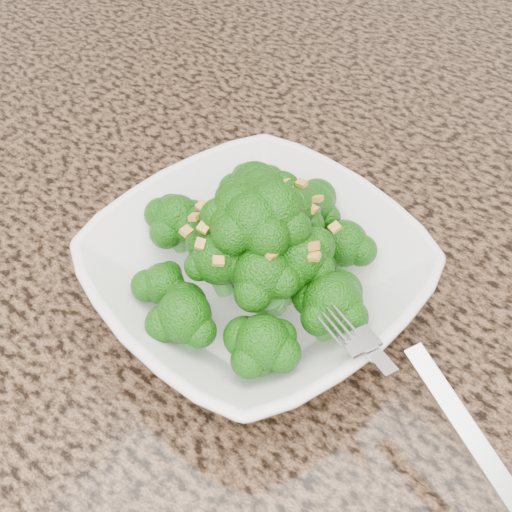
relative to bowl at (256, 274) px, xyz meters
The scene contains 6 objects.
cabinet 0.51m from the bowl, 72.80° to the left, with size 1.55×0.95×0.87m, color #332215.
granite_counter 0.13m from the bowl, 72.80° to the left, with size 1.64×1.04×0.03m, color brown.
bowl is the anchor object (origin of this frame).
broccoli_pile 0.07m from the bowl, ahead, with size 0.21×0.21×0.08m, color #15580A, non-canonical shape.
garlic_topping 0.11m from the bowl, ahead, with size 0.13×0.13×0.01m, color gold, non-canonical shape.
fork 0.14m from the bowl, 12.69° to the right, with size 0.18×0.03×0.01m, color silver, non-canonical shape.
Camera 1 is at (0.17, -0.07, 1.30)m, focal length 45.00 mm.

